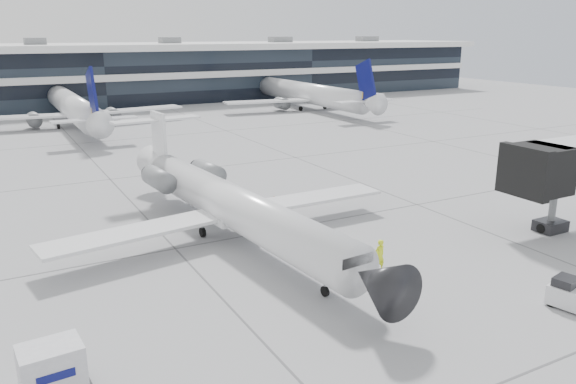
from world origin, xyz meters
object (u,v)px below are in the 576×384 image
baggage_tug (574,296)px  regional_jet (230,203)px  ramp_worker (379,255)px  cargo_uld (52,372)px

baggage_tug → regional_jet: bearing=109.4°
ramp_worker → baggage_tug: bearing=119.0°
regional_jet → cargo_uld: regional_jet is taller
baggage_tug → cargo_uld: 24.15m
regional_jet → ramp_worker: regional_jet is taller
ramp_worker → baggage_tug: size_ratio=0.73×
regional_jet → baggage_tug: regional_jet is taller
regional_jet → ramp_worker: bearing=-64.8°
regional_jet → ramp_worker: (5.39, -9.23, -1.44)m
ramp_worker → cargo_uld: bearing=5.6°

